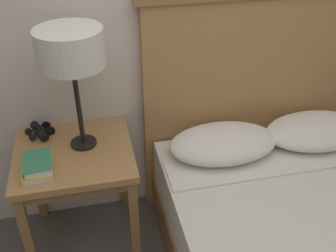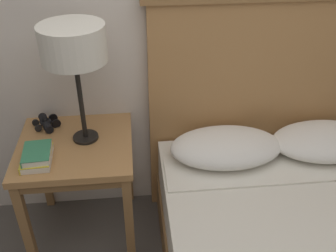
{
  "view_description": "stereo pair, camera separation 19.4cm",
  "coord_description": "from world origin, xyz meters",
  "px_view_note": "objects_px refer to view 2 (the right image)",
  "views": [
    {
      "loc": [
        -0.49,
        -0.86,
        1.81
      ],
      "look_at": [
        -0.13,
        0.73,
        0.75
      ],
      "focal_mm": 42.0,
      "sensor_mm": 36.0,
      "label": 1
    },
    {
      "loc": [
        -0.3,
        -0.89,
        1.81
      ],
      "look_at": [
        -0.13,
        0.73,
        0.75
      ],
      "focal_mm": 42.0,
      "sensor_mm": 36.0,
      "label": 2
    }
  ],
  "objects_px": {
    "table_lamp": "(73,46)",
    "book_on_nightstand": "(37,158)",
    "nightstand": "(77,156)",
    "binoculars_pair": "(46,123)",
    "book_stacked_on_top": "(36,153)"
  },
  "relations": [
    {
      "from": "book_stacked_on_top",
      "to": "binoculars_pair",
      "type": "xyz_separation_m",
      "value": [
        -0.01,
        0.31,
        -0.03
      ]
    },
    {
      "from": "book_on_nightstand",
      "to": "book_stacked_on_top",
      "type": "bearing_deg",
      "value": -41.17
    },
    {
      "from": "book_stacked_on_top",
      "to": "table_lamp",
      "type": "bearing_deg",
      "value": 39.74
    },
    {
      "from": "book_on_nightstand",
      "to": "book_stacked_on_top",
      "type": "distance_m",
      "value": 0.03
    },
    {
      "from": "book_stacked_on_top",
      "to": "binoculars_pair",
      "type": "relative_size",
      "value": 1.12
    },
    {
      "from": "nightstand",
      "to": "book_on_nightstand",
      "type": "distance_m",
      "value": 0.24
    },
    {
      "from": "table_lamp",
      "to": "book_on_nightstand",
      "type": "xyz_separation_m",
      "value": [
        -0.22,
        -0.17,
        -0.49
      ]
    },
    {
      "from": "nightstand",
      "to": "table_lamp",
      "type": "distance_m",
      "value": 0.59
    },
    {
      "from": "book_stacked_on_top",
      "to": "binoculars_pair",
      "type": "bearing_deg",
      "value": 91.42
    },
    {
      "from": "table_lamp",
      "to": "binoculars_pair",
      "type": "relative_size",
      "value": 3.67
    },
    {
      "from": "nightstand",
      "to": "binoculars_pair",
      "type": "bearing_deg",
      "value": 134.82
    },
    {
      "from": "nightstand",
      "to": "book_stacked_on_top",
      "type": "relative_size",
      "value": 3.52
    },
    {
      "from": "table_lamp",
      "to": "book_on_nightstand",
      "type": "distance_m",
      "value": 0.56
    },
    {
      "from": "binoculars_pair",
      "to": "table_lamp",
      "type": "bearing_deg",
      "value": -31.43
    },
    {
      "from": "book_on_nightstand",
      "to": "table_lamp",
      "type": "bearing_deg",
      "value": 38.08
    }
  ]
}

